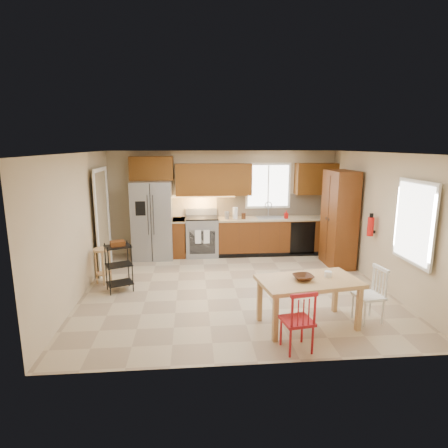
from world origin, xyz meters
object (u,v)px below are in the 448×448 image
bar_stool (103,266)px  soap_bottle (286,214)px  utility_cart (119,267)px  range_stove (202,237)px  pantry (339,219)px  table_bowl (303,280)px  table_jar (328,275)px  refrigerator (153,220)px  dining_table (308,303)px  fire_extinguisher (371,227)px  chair_red (297,320)px  chair_white (369,295)px

bar_stool → soap_bottle: bearing=7.3°
soap_bottle → utility_cart: size_ratio=0.21×
range_stove → pantry: size_ratio=0.44×
table_bowl → table_jar: 0.42m
refrigerator → table_bowl: size_ratio=6.25×
range_stove → table_jar: bearing=-64.2°
dining_table → bar_stool: size_ratio=2.06×
range_stove → bar_stool: 2.60m
dining_table → table_jar: (0.31, 0.09, 0.39)m
pantry → fire_extinguisher: pantry is taller
utility_cart → chair_red: bearing=-62.6°
pantry → table_bowl: size_ratio=7.21×
chair_white → table_jar: size_ratio=7.47×
range_stove → dining_table: size_ratio=0.64×
pantry → chair_white: (-0.58, -2.70, -0.63)m
refrigerator → dining_table: size_ratio=1.26×
table_jar → fire_extinguisher: bearing=48.8°
range_stove → chair_white: size_ratio=1.09×
pantry → utility_cart: 4.73m
soap_bottle → chair_white: (0.37, -3.60, -0.57)m
pantry → table_bowl: 3.21m
fire_extinguisher → refrigerator: bearing=155.5°
fire_extinguisher → table_jar: fire_extinguisher is taller
soap_bottle → fire_extinguisher: fire_extinguisher is taller
refrigerator → table_bowl: (2.51, -3.68, -0.20)m
table_jar → chair_red: bearing=-131.9°
refrigerator → chair_white: (3.55, -3.63, -0.49)m
chair_red → chair_white: bearing=19.4°
bar_stool → table_bowl: bearing=-46.4°
chair_red → utility_cart: utility_cart is taller
chair_red → table_jar: 1.04m
bar_stool → utility_cart: bearing=-62.2°
pantry → refrigerator: bearing=167.4°
fire_extinguisher → table_jar: size_ratio=3.18×
range_stove → utility_cart: size_ratio=1.03×
chair_red → bar_stool: 4.06m
fire_extinguisher → utility_cart: size_ratio=0.40×
table_jar → chair_white: bearing=-3.6°
table_bowl → utility_cart: size_ratio=0.33×
soap_bottle → table_jar: bearing=-94.2°
chair_white → utility_cart: bearing=59.6°
chair_red → bar_stool: size_ratio=1.21×
table_jar → bar_stool: (-3.72, 1.93, -0.39)m
soap_bottle → fire_extinguisher: bearing=-59.5°
pantry → utility_cart: (-4.55, -1.14, -0.60)m
table_jar → table_bowl: bearing=-167.5°
chair_white → table_jar: bearing=77.5°
refrigerator → soap_bottle: (3.18, -0.02, 0.09)m
table_bowl → table_jar: (0.40, 0.09, 0.03)m
table_bowl → utility_cart: (-2.94, 1.62, -0.26)m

